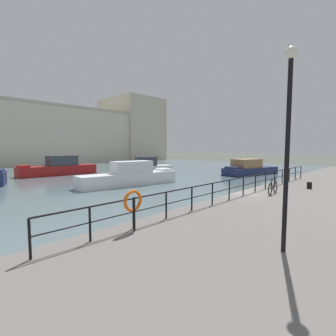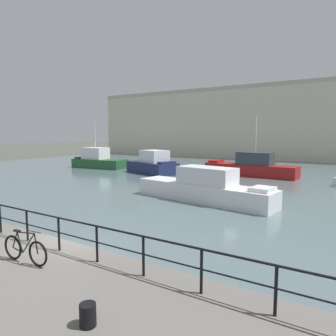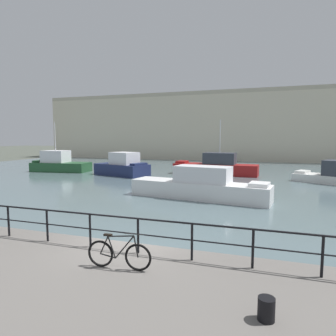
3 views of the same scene
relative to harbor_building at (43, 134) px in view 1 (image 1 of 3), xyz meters
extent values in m
plane|color=#4C5147|center=(-7.10, -52.19, -6.65)|extent=(240.00, 240.00, 0.00)
cube|color=slate|center=(-7.10, -21.99, -6.65)|extent=(80.00, 60.00, 0.01)
cube|color=beige|center=(-7.10, 0.01, -0.64)|extent=(78.90, 14.76, 12.04)
cube|color=#C0B69F|center=(25.62, 0.01, 2.25)|extent=(13.46, 16.24, 17.80)
cube|color=#B1A993|center=(-7.10, -7.07, 5.73)|extent=(78.90, 0.60, 0.70)
cube|color=white|center=(3.87, -30.74, -6.27)|extent=(8.24, 5.64, 0.75)
cube|color=#333842|center=(3.96, -30.79, -5.19)|extent=(3.62, 3.18, 1.40)
cube|color=white|center=(0.84, -29.27, -5.78)|extent=(1.59, 1.92, 0.24)
cube|color=maroon|center=(-8.12, -27.28, -6.04)|extent=(9.63, 2.95, 1.22)
cube|color=#333842|center=(-7.61, -27.31, -4.78)|extent=(3.64, 2.29, 1.29)
cube|color=maroon|center=(-12.10, -27.04, -5.31)|extent=(1.24, 1.74, 0.24)
cylinder|color=silver|center=(-7.61, -27.31, -2.27)|extent=(0.10, 0.10, 3.72)
cube|color=white|center=(-7.13, -40.96, -6.07)|extent=(9.92, 3.47, 1.16)
cube|color=silver|center=(-6.83, -41.00, -4.93)|extent=(3.96, 2.32, 1.12)
cube|color=white|center=(-3.10, -41.56, -5.37)|extent=(1.37, 1.59, 0.24)
cube|color=navy|center=(9.65, -45.25, -6.17)|extent=(8.75, 4.31, 0.94)
cube|color=#997047|center=(8.79, -45.06, -5.14)|extent=(4.12, 2.96, 1.13)
cube|color=navy|center=(6.20, -44.47, -5.58)|extent=(1.37, 1.94, 0.24)
cylinder|color=black|center=(-19.46, -52.94, -5.33)|extent=(0.07, 0.07, 1.05)
cylinder|color=black|center=(-17.83, -52.94, -5.33)|extent=(0.07, 0.07, 1.05)
cylinder|color=black|center=(-16.19, -52.94, -5.33)|extent=(0.07, 0.07, 1.05)
cylinder|color=black|center=(-14.56, -52.94, -5.33)|extent=(0.07, 0.07, 1.05)
cylinder|color=black|center=(-12.92, -52.94, -5.33)|extent=(0.07, 0.07, 1.05)
cylinder|color=black|center=(-11.29, -52.94, -5.33)|extent=(0.07, 0.07, 1.05)
cylinder|color=black|center=(-9.66, -52.94, -5.33)|extent=(0.07, 0.07, 1.05)
cylinder|color=black|center=(-8.02, -52.94, -5.33)|extent=(0.07, 0.07, 1.05)
cylinder|color=black|center=(-6.39, -52.94, -5.33)|extent=(0.07, 0.07, 1.05)
cylinder|color=black|center=(-4.75, -52.94, -5.33)|extent=(0.07, 0.07, 1.05)
cylinder|color=black|center=(-3.12, -52.94, -5.33)|extent=(0.07, 0.07, 1.05)
cylinder|color=black|center=(-1.48, -52.94, -5.33)|extent=(0.07, 0.07, 1.05)
cylinder|color=black|center=(0.15, -52.94, -5.33)|extent=(0.07, 0.07, 1.05)
cylinder|color=black|center=(1.79, -52.94, -5.33)|extent=(0.07, 0.07, 1.05)
cylinder|color=black|center=(3.42, -52.94, -5.33)|extent=(0.07, 0.07, 1.05)
cylinder|color=black|center=(-8.02, -52.94, -4.81)|extent=(22.88, 0.06, 0.06)
cylinder|color=black|center=(-8.02, -52.94, -5.28)|extent=(22.88, 0.04, 0.04)
torus|color=black|center=(-5.91, -54.02, -5.50)|extent=(0.72, 0.11, 0.72)
torus|color=black|center=(-6.96, -54.10, -5.50)|extent=(0.72, 0.11, 0.72)
cylinder|color=black|center=(-6.28, -54.05, -5.26)|extent=(0.55, 0.08, 0.66)
cylinder|color=black|center=(-6.64, -54.08, -5.29)|extent=(0.24, 0.05, 0.58)
cylinder|color=black|center=(-6.38, -54.06, -4.97)|extent=(0.72, 0.09, 0.11)
cylinder|color=black|center=(-6.75, -54.09, -5.54)|extent=(0.43, 0.07, 0.12)
cylinder|color=black|center=(-6.85, -54.09, -5.25)|extent=(0.26, 0.06, 0.51)
cylinder|color=black|center=(-5.97, -54.03, -5.22)|extent=(0.14, 0.05, 0.57)
cube|color=black|center=(-6.74, -54.08, -4.97)|extent=(0.23, 0.11, 0.05)
cylinder|color=black|center=(-6.02, -54.03, -4.89)|extent=(0.52, 0.06, 0.02)
cylinder|color=black|center=(-2.79, -55.16, -5.64)|extent=(0.32, 0.32, 0.44)
cylinder|color=black|center=(-16.35, -53.18, -5.28)|extent=(0.08, 0.08, 1.15)
torus|color=orange|center=(-16.35, -53.12, -4.83)|extent=(0.75, 0.11, 0.75)
cylinder|color=black|center=(-14.61, -57.37, -3.34)|extent=(0.12, 0.12, 5.04)
sphere|color=silver|center=(-14.61, -57.37, -0.67)|extent=(0.32, 0.32, 0.32)
camera|label=1|loc=(-21.41, -59.52, -3.05)|focal=26.27mm
camera|label=2|loc=(1.36, -58.96, -2.21)|focal=32.58mm
camera|label=3|loc=(-2.95, -60.64, -2.44)|focal=31.25mm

